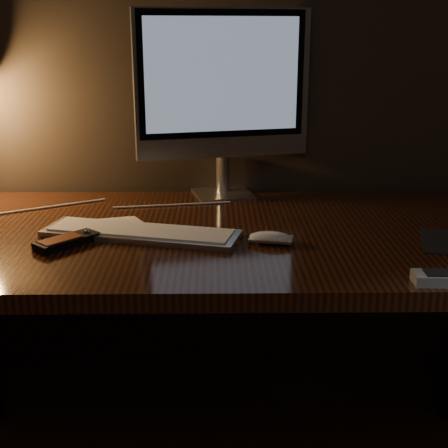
{
  "coord_description": "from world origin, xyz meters",
  "views": [
    {
      "loc": [
        -0.02,
        0.43,
        1.21
      ],
      "look_at": [
        -0.0,
        1.73,
        0.8
      ],
      "focal_mm": 50.0,
      "sensor_mm": 36.0,
      "label": 1
    }
  ],
  "objects_px": {
    "desk": "(223,269)",
    "keyboard": "(141,232)",
    "monitor": "(223,88)",
    "mouse": "(271,239)",
    "media_remote": "(67,241)"
  },
  "relations": [
    {
      "from": "keyboard",
      "to": "mouse",
      "type": "relative_size",
      "value": 4.71
    },
    {
      "from": "desk",
      "to": "keyboard",
      "type": "height_order",
      "value": "keyboard"
    },
    {
      "from": "monitor",
      "to": "mouse",
      "type": "bearing_deg",
      "value": -90.07
    },
    {
      "from": "media_remote",
      "to": "monitor",
      "type": "bearing_deg",
      "value": 3.36
    },
    {
      "from": "keyboard",
      "to": "media_remote",
      "type": "xyz_separation_m",
      "value": [
        -0.16,
        -0.06,
        0.0
      ]
    },
    {
      "from": "desk",
      "to": "monitor",
      "type": "distance_m",
      "value": 0.51
    },
    {
      "from": "keyboard",
      "to": "media_remote",
      "type": "height_order",
      "value": "media_remote"
    },
    {
      "from": "mouse",
      "to": "monitor",
      "type": "bearing_deg",
      "value": 114.59
    },
    {
      "from": "keyboard",
      "to": "media_remote",
      "type": "distance_m",
      "value": 0.17
    },
    {
      "from": "desk",
      "to": "media_remote",
      "type": "xyz_separation_m",
      "value": [
        -0.35,
        -0.17,
        0.14
      ]
    },
    {
      "from": "monitor",
      "to": "media_remote",
      "type": "bearing_deg",
      "value": -143.06
    },
    {
      "from": "keyboard",
      "to": "media_remote",
      "type": "relative_size",
      "value": 3.19
    },
    {
      "from": "mouse",
      "to": "media_remote",
      "type": "distance_m",
      "value": 0.46
    },
    {
      "from": "desk",
      "to": "monitor",
      "type": "height_order",
      "value": "monitor"
    },
    {
      "from": "monitor",
      "to": "keyboard",
      "type": "relative_size",
      "value": 1.12
    }
  ]
}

